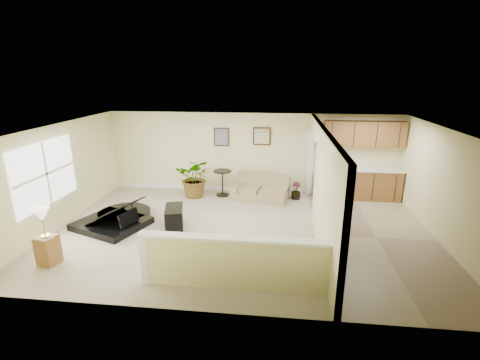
# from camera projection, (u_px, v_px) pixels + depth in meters

# --- Properties ---
(floor) EXTENTS (9.00, 9.00, 0.00)m
(floor) POSITION_uv_depth(u_px,v_px,m) (242.00, 231.00, 8.39)
(floor) COLOR #BFAF95
(floor) RESTS_ON ground
(back_wall) EXTENTS (9.00, 0.04, 2.50)m
(back_wall) POSITION_uv_depth(u_px,v_px,m) (252.00, 153.00, 10.86)
(back_wall) COLOR #F2EBA5
(back_wall) RESTS_ON floor
(front_wall) EXTENTS (9.00, 0.04, 2.50)m
(front_wall) POSITION_uv_depth(u_px,v_px,m) (221.00, 243.00, 5.17)
(front_wall) COLOR #F2EBA5
(front_wall) RESTS_ON floor
(left_wall) EXTENTS (0.04, 6.00, 2.50)m
(left_wall) POSITION_uv_depth(u_px,v_px,m) (59.00, 176.00, 8.49)
(left_wall) COLOR #F2EBA5
(left_wall) RESTS_ON floor
(right_wall) EXTENTS (0.04, 6.00, 2.50)m
(right_wall) POSITION_uv_depth(u_px,v_px,m) (447.00, 189.00, 7.54)
(right_wall) COLOR #F2EBA5
(right_wall) RESTS_ON floor
(ceiling) EXTENTS (9.00, 6.00, 0.04)m
(ceiling) POSITION_uv_depth(u_px,v_px,m) (242.00, 128.00, 7.65)
(ceiling) COLOR silver
(ceiling) RESTS_ON back_wall
(kitchen_vinyl) EXTENTS (2.70, 6.00, 0.01)m
(kitchen_vinyl) POSITION_uv_depth(u_px,v_px,m) (377.00, 238.00, 8.06)
(kitchen_vinyl) COLOR gray
(kitchen_vinyl) RESTS_ON floor
(interior_partition) EXTENTS (0.18, 5.99, 2.50)m
(interior_partition) POSITION_uv_depth(u_px,v_px,m) (320.00, 183.00, 8.08)
(interior_partition) COLOR #F2EBA5
(interior_partition) RESTS_ON floor
(pony_half_wall) EXTENTS (3.42, 0.22, 1.00)m
(pony_half_wall) POSITION_uv_depth(u_px,v_px,m) (232.00, 262.00, 6.04)
(pony_half_wall) COLOR #F2EBA5
(pony_half_wall) RESTS_ON floor
(left_window) EXTENTS (0.05, 2.15, 1.45)m
(left_window) POSITION_uv_depth(u_px,v_px,m) (45.00, 174.00, 7.96)
(left_window) COLOR white
(left_window) RESTS_ON left_wall
(wall_art_left) EXTENTS (0.48, 0.04, 0.58)m
(wall_art_left) POSITION_uv_depth(u_px,v_px,m) (222.00, 137.00, 10.79)
(wall_art_left) COLOR #3E2516
(wall_art_left) RESTS_ON back_wall
(wall_mirror) EXTENTS (0.55, 0.04, 0.55)m
(wall_mirror) POSITION_uv_depth(u_px,v_px,m) (262.00, 136.00, 10.64)
(wall_mirror) COLOR #3E2516
(wall_mirror) RESTS_ON back_wall
(kitchen_cabinets) EXTENTS (2.36, 0.65, 2.33)m
(kitchen_cabinets) POSITION_uv_depth(u_px,v_px,m) (357.00, 170.00, 10.39)
(kitchen_cabinets) COLOR brown
(kitchen_cabinets) RESTS_ON floor
(piano) EXTENTS (2.21, 2.18, 1.49)m
(piano) POSITION_uv_depth(u_px,v_px,m) (111.00, 201.00, 8.61)
(piano) COLOR black
(piano) RESTS_ON floor
(piano_bench) EXTENTS (0.61, 0.90, 0.55)m
(piano_bench) POSITION_uv_depth(u_px,v_px,m) (174.00, 218.00, 8.46)
(piano_bench) COLOR black
(piano_bench) RESTS_ON floor
(loveseat) EXTENTS (1.80, 1.23, 0.93)m
(loveseat) POSITION_uv_depth(u_px,v_px,m) (260.00, 187.00, 10.49)
(loveseat) COLOR tan
(loveseat) RESTS_ON floor
(accent_table) EXTENTS (0.55, 0.55, 0.80)m
(accent_table) POSITION_uv_depth(u_px,v_px,m) (222.00, 180.00, 10.68)
(accent_table) COLOR black
(accent_table) RESTS_ON floor
(palm_plant) EXTENTS (1.14, 1.00, 1.22)m
(palm_plant) POSITION_uv_depth(u_px,v_px,m) (196.00, 178.00, 10.57)
(palm_plant) COLOR black
(palm_plant) RESTS_ON floor
(small_plant) EXTENTS (0.38, 0.38, 0.53)m
(small_plant) POSITION_uv_depth(u_px,v_px,m) (296.00, 192.00, 10.48)
(small_plant) COLOR black
(small_plant) RESTS_ON floor
(lamp_stand) EXTENTS (0.41, 0.41, 1.19)m
(lamp_stand) POSITION_uv_depth(u_px,v_px,m) (46.00, 241.00, 6.84)
(lamp_stand) COLOR brown
(lamp_stand) RESTS_ON floor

